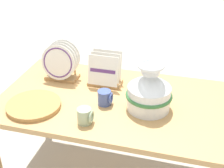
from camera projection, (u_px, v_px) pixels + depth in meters
display_table at (112, 107)px, 2.02m from camera, size 1.44×0.85×0.63m
ceramic_vase at (149, 90)px, 1.84m from camera, size 0.28×0.28×0.30m
dish_rack_round_plates at (61, 64)px, 2.17m from camera, size 0.24×0.16×0.27m
dish_rack_square_plates at (105, 74)px, 2.12m from camera, size 0.23×0.15×0.23m
wicker_charger_stack at (34, 105)px, 1.90m from camera, size 0.33×0.33×0.03m
mug_sage_glaze at (85, 116)px, 1.75m from camera, size 0.09×0.08×0.09m
mug_cobalt_glaze at (105, 98)px, 1.92m from camera, size 0.09×0.08×0.09m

